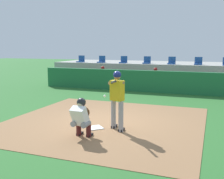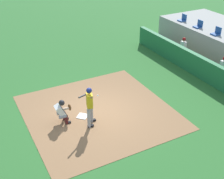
{
  "view_description": "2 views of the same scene",
  "coord_description": "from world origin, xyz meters",
  "px_view_note": "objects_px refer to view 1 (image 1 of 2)",
  "views": [
    {
      "loc": [
        3.34,
        -8.15,
        2.5
      ],
      "look_at": [
        0.0,
        0.7,
        1.0
      ],
      "focal_mm": 43.21,
      "sensor_mm": 36.0,
      "label": 1
    },
    {
      "loc": [
        10.41,
        -4.82,
        7.75
      ],
      "look_at": [
        0.0,
        0.7,
        1.0
      ],
      "focal_mm": 48.16,
      "sensor_mm": 36.0,
      "label": 2
    }
  ],
  "objects_px": {
    "stadium_seat_0": "(81,60)",
    "stadium_seat_5": "(198,63)",
    "batter_at_plate": "(117,97)",
    "stadium_seat_1": "(102,61)",
    "home_plate": "(95,128)",
    "stadium_seat_4": "(172,62)",
    "dugout_player_1": "(155,78)",
    "catcher_crouched": "(82,116)",
    "dugout_player_0": "(102,76)",
    "stadium_seat_2": "(123,61)",
    "stadium_seat_3": "(147,62)"
  },
  "relations": [
    {
      "from": "stadium_seat_0",
      "to": "stadium_seat_3",
      "type": "height_order",
      "value": "same"
    },
    {
      "from": "catcher_crouched",
      "to": "stadium_seat_0",
      "type": "bearing_deg",
      "value": 117.2
    },
    {
      "from": "batter_at_plate",
      "to": "stadium_seat_3",
      "type": "relative_size",
      "value": 3.76
    },
    {
      "from": "home_plate",
      "to": "dugout_player_0",
      "type": "height_order",
      "value": "dugout_player_0"
    },
    {
      "from": "catcher_crouched",
      "to": "stadium_seat_1",
      "type": "bearing_deg",
      "value": 110.16
    },
    {
      "from": "catcher_crouched",
      "to": "stadium_seat_4",
      "type": "bearing_deg",
      "value": 85.82
    },
    {
      "from": "stadium_seat_0",
      "to": "stadium_seat_2",
      "type": "relative_size",
      "value": 1.0
    },
    {
      "from": "stadium_seat_1",
      "to": "home_plate",
      "type": "bearing_deg",
      "value": -68.24
    },
    {
      "from": "stadium_seat_1",
      "to": "stadium_seat_5",
      "type": "xyz_separation_m",
      "value": [
        6.5,
        0.0,
        0.0
      ]
    },
    {
      "from": "stadium_seat_1",
      "to": "stadium_seat_3",
      "type": "relative_size",
      "value": 1.0
    },
    {
      "from": "dugout_player_0",
      "to": "stadium_seat_1",
      "type": "relative_size",
      "value": 2.71
    },
    {
      "from": "dugout_player_0",
      "to": "stadium_seat_1",
      "type": "distance_m",
      "value": 2.38
    },
    {
      "from": "home_plate",
      "to": "stadium_seat_1",
      "type": "distance_m",
      "value": 11.06
    },
    {
      "from": "batter_at_plate",
      "to": "stadium_seat_4",
      "type": "height_order",
      "value": "stadium_seat_4"
    },
    {
      "from": "stadium_seat_0",
      "to": "stadium_seat_4",
      "type": "bearing_deg",
      "value": 0.0
    },
    {
      "from": "home_plate",
      "to": "dugout_player_0",
      "type": "relative_size",
      "value": 0.34
    },
    {
      "from": "dugout_player_1",
      "to": "stadium_seat_0",
      "type": "height_order",
      "value": "stadium_seat_0"
    },
    {
      "from": "catcher_crouched",
      "to": "home_plate",
      "type": "bearing_deg",
      "value": 90.21
    },
    {
      "from": "batter_at_plate",
      "to": "stadium_seat_1",
      "type": "distance_m",
      "value": 11.17
    },
    {
      "from": "home_plate",
      "to": "stadium_seat_1",
      "type": "bearing_deg",
      "value": 111.76
    },
    {
      "from": "stadium_seat_1",
      "to": "stadium_seat_2",
      "type": "relative_size",
      "value": 1.0
    },
    {
      "from": "stadium_seat_4",
      "to": "dugout_player_1",
      "type": "bearing_deg",
      "value": -107.45
    },
    {
      "from": "home_plate",
      "to": "catcher_crouched",
      "type": "height_order",
      "value": "catcher_crouched"
    },
    {
      "from": "dugout_player_1",
      "to": "stadium_seat_2",
      "type": "height_order",
      "value": "stadium_seat_2"
    },
    {
      "from": "stadium_seat_0",
      "to": "stadium_seat_4",
      "type": "xyz_separation_m",
      "value": [
        6.5,
        0.0,
        0.0
      ]
    },
    {
      "from": "batter_at_plate",
      "to": "stadium_seat_0",
      "type": "distance_m",
      "value": 11.95
    },
    {
      "from": "dugout_player_1",
      "to": "stadium_seat_3",
      "type": "xyz_separation_m",
      "value": [
        -0.99,
        2.03,
        0.86
      ]
    },
    {
      "from": "home_plate",
      "to": "batter_at_plate",
      "type": "bearing_deg",
      "value": 6.69
    },
    {
      "from": "stadium_seat_1",
      "to": "catcher_crouched",
      "type": "bearing_deg",
      "value": -69.84
    },
    {
      "from": "stadium_seat_0",
      "to": "stadium_seat_3",
      "type": "distance_m",
      "value": 4.88
    },
    {
      "from": "home_plate",
      "to": "stadium_seat_4",
      "type": "height_order",
      "value": "stadium_seat_4"
    },
    {
      "from": "catcher_crouched",
      "to": "dugout_player_1",
      "type": "distance_m",
      "value": 9.04
    },
    {
      "from": "catcher_crouched",
      "to": "stadium_seat_5",
      "type": "relative_size",
      "value": 4.26
    },
    {
      "from": "stadium_seat_5",
      "to": "dugout_player_1",
      "type": "bearing_deg",
      "value": -138.06
    },
    {
      "from": "stadium_seat_0",
      "to": "catcher_crouched",
      "type": "bearing_deg",
      "value": -62.8
    },
    {
      "from": "stadium_seat_3",
      "to": "stadium_seat_5",
      "type": "xyz_separation_m",
      "value": [
        3.25,
        0.0,
        0.0
      ]
    },
    {
      "from": "catcher_crouched",
      "to": "stadium_seat_4",
      "type": "xyz_separation_m",
      "value": [
        0.81,
        11.07,
        0.93
      ]
    },
    {
      "from": "stadium_seat_0",
      "to": "stadium_seat_5",
      "type": "height_order",
      "value": "same"
    },
    {
      "from": "home_plate",
      "to": "stadium_seat_1",
      "type": "relative_size",
      "value": 0.92
    },
    {
      "from": "stadium_seat_2",
      "to": "dugout_player_0",
      "type": "bearing_deg",
      "value": -109.99
    },
    {
      "from": "stadium_seat_2",
      "to": "stadium_seat_4",
      "type": "distance_m",
      "value": 3.25
    },
    {
      "from": "dugout_player_1",
      "to": "stadium_seat_5",
      "type": "relative_size",
      "value": 2.71
    },
    {
      "from": "dugout_player_0",
      "to": "stadium_seat_5",
      "type": "height_order",
      "value": "stadium_seat_5"
    },
    {
      "from": "stadium_seat_5",
      "to": "stadium_seat_0",
      "type": "bearing_deg",
      "value": 180.0
    },
    {
      "from": "batter_at_plate",
      "to": "stadium_seat_3",
      "type": "distance_m",
      "value": 10.22
    },
    {
      "from": "dugout_player_0",
      "to": "stadium_seat_4",
      "type": "xyz_separation_m",
      "value": [
        3.99,
        2.03,
        0.86
      ]
    },
    {
      "from": "dugout_player_0",
      "to": "catcher_crouched",
      "type": "bearing_deg",
      "value": -70.61
    },
    {
      "from": "stadium_seat_2",
      "to": "stadium_seat_4",
      "type": "bearing_deg",
      "value": 0.0
    },
    {
      "from": "stadium_seat_4",
      "to": "catcher_crouched",
      "type": "bearing_deg",
      "value": -94.18
    },
    {
      "from": "home_plate",
      "to": "dugout_player_1",
      "type": "bearing_deg",
      "value": 88.78
    }
  ]
}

